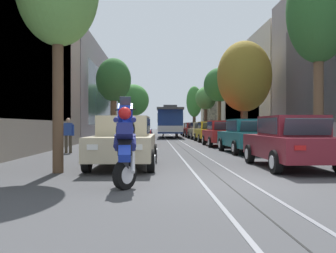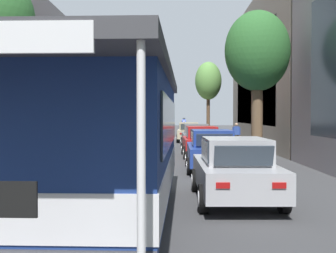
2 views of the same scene
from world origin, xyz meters
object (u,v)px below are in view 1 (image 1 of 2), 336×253
parked_car_red_sixth_right (193,130)px  motorcycle_with_rider (125,139)px  parked_car_maroon_near_right (290,142)px  parked_car_yellow_fourth_right (209,132)px  parked_car_beige_near_left (124,141)px  street_tree_kerb_right_near (319,12)px  street_tree_kerb_left_second (114,81)px  street_tree_kerb_left_mid (133,100)px  parked_car_brown_far_right (189,129)px  parked_car_beige_fifth_right (200,131)px  parked_car_red_mid_right (221,133)px  parked_car_grey_second_left (130,135)px  street_tree_kerb_right_mid (219,85)px  parked_car_silver_fifth_left (142,130)px  parked_car_red_mid_left (138,133)px  street_tree_kerb_right_fourth (206,99)px  parked_car_blue_fourth_left (140,131)px  parked_car_teal_second_right (246,136)px  street_tree_kerb_right_far (194,102)px  street_tree_kerb_right_second (244,77)px  pedestrian_on_left_pavement (68,133)px  cable_car_trolley (170,122)px

parked_car_red_sixth_right → motorcycle_with_rider: size_ratio=2.28×
parked_car_maroon_near_right → parked_car_yellow_fourth_right: 17.17m
parked_car_beige_near_left → street_tree_kerb_right_near: bearing=18.0°
street_tree_kerb_left_second → street_tree_kerb_left_mid: bearing=88.5°
parked_car_brown_far_right → parked_car_beige_fifth_right: bearing=-90.6°
parked_car_maroon_near_right → parked_car_red_mid_right: 11.25m
parked_car_grey_second_left → street_tree_kerb_right_mid: street_tree_kerb_right_mid is taller
parked_car_silver_fifth_left → parked_car_red_mid_left: bearing=-89.7°
parked_car_maroon_near_right → street_tree_kerb_right_fourth: (2.05, 31.95, 3.65)m
parked_car_blue_fourth_left → street_tree_kerb_right_near: (7.50, -15.78, 4.87)m
street_tree_kerb_right_fourth → parked_car_grey_second_left: bearing=-106.4°
parked_car_grey_second_left → parked_car_red_mid_left: size_ratio=1.00×
street_tree_kerb_left_second → parked_car_red_sixth_right: bearing=55.4°
parked_car_teal_second_right → parked_car_beige_fifth_right: (-0.11, 16.48, 0.00)m
parked_car_silver_fifth_left → street_tree_kerb_left_mid: 11.11m
street_tree_kerb_right_mid → street_tree_kerb_right_fourth: (0.13, 9.73, -0.55)m
parked_car_red_mid_right → parked_car_yellow_fourth_right: same height
parked_car_yellow_fourth_right → street_tree_kerb_right_near: bearing=-81.7°
parked_car_silver_fifth_left → street_tree_kerb_left_second: (-2.00, -7.38, 3.94)m
parked_car_red_mid_right → street_tree_kerb_left_mid: street_tree_kerb_left_mid is taller
parked_car_beige_fifth_right → parked_car_red_sixth_right: same height
parked_car_teal_second_right → street_tree_kerb_left_mid: bearing=103.6°
parked_car_blue_fourth_left → street_tree_kerb_right_near: street_tree_kerb_right_near is taller
parked_car_maroon_near_right → parked_car_beige_fifth_right: bearing=89.8°
parked_car_maroon_near_right → street_tree_kerb_right_far: 42.65m
parked_car_red_mid_left → street_tree_kerb_right_second: 8.01m
parked_car_red_mid_left → parked_car_silver_fifth_left: size_ratio=1.00×
parked_car_maroon_near_right → parked_car_red_sixth_right: size_ratio=0.99×
parked_car_teal_second_right → parked_car_yellow_fourth_right: size_ratio=1.01×
parked_car_blue_fourth_left → parked_car_brown_far_right: same height
parked_car_red_sixth_right → parked_car_silver_fifth_left: bearing=-148.7°
parked_car_beige_near_left → parked_car_red_mid_left: bearing=90.9°
parked_car_beige_near_left → parked_car_red_sixth_right: 27.82m
parked_car_beige_fifth_right → street_tree_kerb_left_second: (-7.40, -5.13, 3.94)m
parked_car_silver_fifth_left → street_tree_kerb_right_second: 14.35m
parked_car_beige_near_left → street_tree_kerb_right_far: 42.61m
pedestrian_on_left_pavement → street_tree_kerb_right_fourth: bearing=68.6°
parked_car_yellow_fourth_right → pedestrian_on_left_pavement: pedestrian_on_left_pavement is taller
parked_car_beige_near_left → street_tree_kerb_right_fourth: 32.39m
parked_car_silver_fifth_left → parked_car_maroon_near_right: 25.22m
street_tree_kerb_right_far → cable_car_trolley: (-4.33, -15.73, -3.07)m
street_tree_kerb_left_second → pedestrian_on_left_pavement: bearing=-94.1°
street_tree_kerb_left_second → street_tree_kerb_right_fourth: street_tree_kerb_left_second is taller
parked_car_maroon_near_right → street_tree_kerb_right_fourth: bearing=86.3°
parked_car_yellow_fourth_right → street_tree_kerb_right_second: 5.99m
cable_car_trolley → parked_car_silver_fifth_left: bearing=-144.0°
parked_car_yellow_fourth_right → pedestrian_on_left_pavement: size_ratio=2.67×
parked_car_teal_second_right → street_tree_kerb_left_mid: street_tree_kerb_left_mid is taller
parked_car_red_mid_right → street_tree_kerb_right_near: (2.21, -8.33, 4.87)m
parked_car_beige_near_left → street_tree_kerb_right_near: street_tree_kerb_right_near is taller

